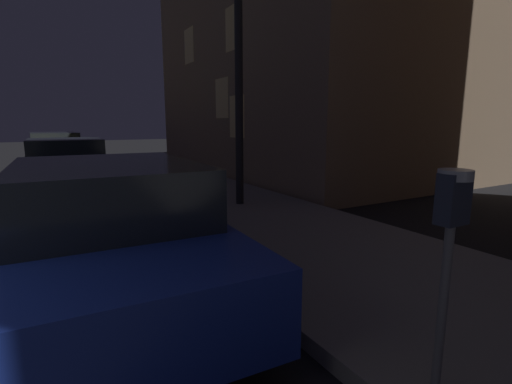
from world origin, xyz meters
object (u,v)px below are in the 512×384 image
car_blue (109,229)px  car_green (67,168)px  parking_meter (450,228)px  car_yellow_cab (55,150)px  street_lamp (238,15)px

car_blue → car_green: bearing=90.0°
parking_meter → car_yellow_cab: parking_meter is taller
car_blue → car_green: 6.34m
parking_meter → car_green: bearing=99.2°
parking_meter → car_yellow_cab: bearing=95.3°
car_green → street_lamp: bearing=-50.2°
parking_meter → car_green: parking_meter is taller
car_yellow_cab → street_lamp: size_ratio=0.82×
parking_meter → car_yellow_cab: 15.92m
parking_meter → street_lamp: size_ratio=0.25×
car_blue → parking_meter: bearing=-62.4°
car_green → car_yellow_cab: bearing=90.0°
parking_meter → car_blue: 3.23m
parking_meter → car_green: 9.30m
car_green → car_yellow_cab: 6.68m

